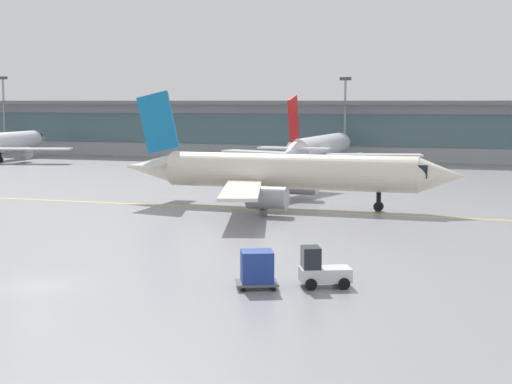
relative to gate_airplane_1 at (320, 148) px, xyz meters
The scene contains 9 objects.
ground_plane 72.16m from the gate_airplane_1, 89.04° to the right, with size 400.00×400.00×0.00m, color gray.
taxiway_centreline_stripe 41.62m from the gate_airplane_1, 81.61° to the right, with size 110.00×0.36×0.01m, color yellow.
terminal_concourse 20.73m from the gate_airplane_1, 86.64° to the left, with size 188.18×11.00×9.60m.
gate_airplane_1 is the anchor object (origin of this frame).
taxiing_regional_jet 39.47m from the gate_airplane_1, 81.77° to the right, with size 31.62×29.49×10.50m.
baggage_tug 69.49m from the gate_airplane_1, 77.29° to the right, with size 2.94×2.39×2.10m.
cargo_dolly_lead 70.15m from the gate_airplane_1, 79.95° to the right, with size 2.56×2.29×1.94m.
apron_light_mast_0 62.65m from the gate_airplane_1, 167.07° to the left, with size 1.80×0.36×13.88m.
apron_light_mast_1 15.29m from the gate_airplane_1, 87.27° to the left, with size 1.80×0.36×13.24m.
Camera 1 is at (22.57, -34.20, 9.50)m, focal length 54.73 mm.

